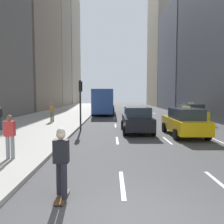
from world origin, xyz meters
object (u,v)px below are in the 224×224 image
(pedestrian_near_curb, at_px, (10,135))
(skateboarder, at_px, (61,160))
(traffic_light_pole, at_px, (80,97))
(taxi_second, at_px, (184,122))
(pedestrian_far_walking, at_px, (52,112))
(taxi_lead, at_px, (190,113))
(city_bus, at_px, (104,101))
(sedan_black_near, at_px, (137,119))

(pedestrian_near_curb, bearing_deg, skateboarder, -48.00)
(traffic_light_pole, bearing_deg, skateboarder, -84.36)
(taxi_second, height_order, pedestrian_far_walking, taxi_second)
(pedestrian_near_curb, bearing_deg, taxi_lead, 47.73)
(taxi_lead, relative_size, pedestrian_near_curb, 2.67)
(taxi_second, height_order, city_bus, city_bus)
(taxi_lead, distance_m, traffic_light_pole, 10.69)
(traffic_light_pole, bearing_deg, city_bus, 85.60)
(taxi_lead, relative_size, taxi_second, 1.00)
(city_bus, bearing_deg, taxi_lead, -50.52)
(sedan_black_near, relative_size, pedestrian_far_walking, 2.67)
(taxi_second, distance_m, sedan_black_near, 3.11)
(taxi_lead, height_order, sedan_black_near, taxi_lead)
(pedestrian_far_walking, bearing_deg, traffic_light_pole, -51.08)
(sedan_black_near, xyz_separation_m, skateboarder, (-2.91, -9.60, 0.08))
(taxi_second, height_order, sedan_black_near, taxi_second)
(taxi_second, relative_size, pedestrian_far_walking, 2.67)
(skateboarder, bearing_deg, traffic_light_pole, 95.64)
(taxi_lead, height_order, city_bus, city_bus)
(skateboarder, height_order, pedestrian_near_curb, pedestrian_near_curb)
(taxi_lead, xyz_separation_m, sedan_black_near, (-5.60, -5.46, 0.01))
(taxi_lead, bearing_deg, taxi_second, -112.35)
(city_bus, relative_size, skateboarder, 6.65)
(pedestrian_near_curb, relative_size, pedestrian_far_walking, 1.00)
(taxi_second, bearing_deg, taxi_lead, 67.65)
(taxi_second, xyz_separation_m, sedan_black_near, (-2.80, 1.35, 0.01))
(pedestrian_near_curb, xyz_separation_m, pedestrian_far_walking, (-1.59, 11.51, 0.00))
(taxi_second, distance_m, skateboarder, 10.04)
(taxi_lead, height_order, taxi_second, same)
(skateboarder, bearing_deg, city_bus, 89.77)
(city_bus, bearing_deg, sedan_black_near, -79.82)
(taxi_second, xyz_separation_m, traffic_light_pole, (-6.75, 2.24, 1.53))
(taxi_second, xyz_separation_m, pedestrian_near_curb, (-8.29, -5.39, 0.19))
(sedan_black_near, relative_size, pedestrian_near_curb, 2.67)
(pedestrian_near_curb, bearing_deg, city_bus, 83.19)
(taxi_lead, xyz_separation_m, pedestrian_far_walking, (-12.68, -0.69, 0.19))
(sedan_black_near, relative_size, skateboarder, 2.53)
(sedan_black_near, distance_m, pedestrian_far_walking, 8.54)
(skateboarder, height_order, pedestrian_far_walking, pedestrian_far_walking)
(taxi_second, bearing_deg, traffic_light_pole, 161.61)
(skateboarder, height_order, traffic_light_pole, traffic_light_pole)
(city_bus, height_order, pedestrian_far_walking, city_bus)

